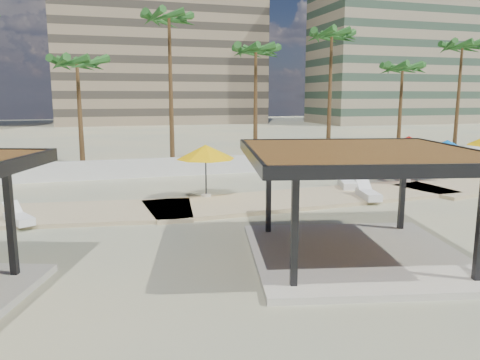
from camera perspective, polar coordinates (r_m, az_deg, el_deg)
The scene contains 18 objects.
ground at distance 16.72m, azimuth 12.39°, elevation -7.81°, with size 200.00×200.00×0.00m, color #C6B683.
promenade at distance 24.20m, azimuth 7.74°, elevation -1.93°, with size 44.45×7.97×0.24m.
boundary_wall at distance 31.19m, azimuth -1.95°, elevation 1.88°, with size 56.00×0.30×1.20m, color silver.
building_mid at distance 93.06m, azimuth -9.72°, elevation 15.68°, with size 38.00×16.00×30.40m.
building_east at distance 98.21m, azimuth 18.90°, elevation 16.76°, with size 32.00×15.00×36.40m.
pavilion_central at distance 15.07m, azimuth 14.28°, elevation -1.62°, with size 8.26×8.26×3.51m.
umbrella_b at distance 23.01m, azimuth -4.21°, elevation 3.42°, with size 3.05×3.05×2.58m.
umbrella_c at distance 28.80m, azimuth 19.86°, elevation 4.32°, with size 3.35×3.35×2.65m.
umbrella_d at distance 30.56m, azimuth 23.94°, elevation 3.86°, with size 3.11×3.11×2.35m.
lounger_a at distance 20.50m, azimuth -25.35°, elevation -4.20°, with size 1.40×1.97×0.72m.
lounger_b at distance 26.45m, azimuth 12.94°, elevation -0.34°, with size 1.45×2.40×0.87m.
lounger_c at distance 23.80m, azimuth 15.36°, elevation -1.64°, with size 1.13×2.22×0.80m.
palm_c at distance 32.01m, azimuth -19.24°, elevation 12.87°, with size 3.00×3.00×8.00m.
palm_d at distance 33.44m, azimuth -8.64°, elevation 18.21°, with size 3.00×3.00×11.12m.
palm_e at distance 34.15m, azimuth 1.94°, elevation 14.99°, with size 3.00×3.00×9.12m.
palm_f at distance 36.80m, azimuth 11.11°, elevation 16.32°, with size 3.00×3.00×10.39m.
palm_g at distance 39.42m, azimuth 19.20°, elevation 12.39°, with size 3.00×3.00×8.09m.
palm_h at distance 43.74m, azimuth 25.45°, elevation 14.04°, with size 3.00×3.00×9.98m.
Camera 1 is at (-7.88, -13.84, 5.09)m, focal length 35.00 mm.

